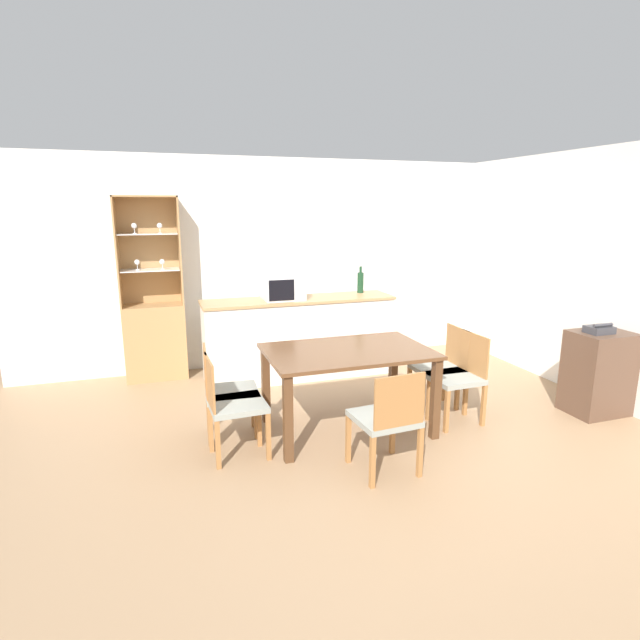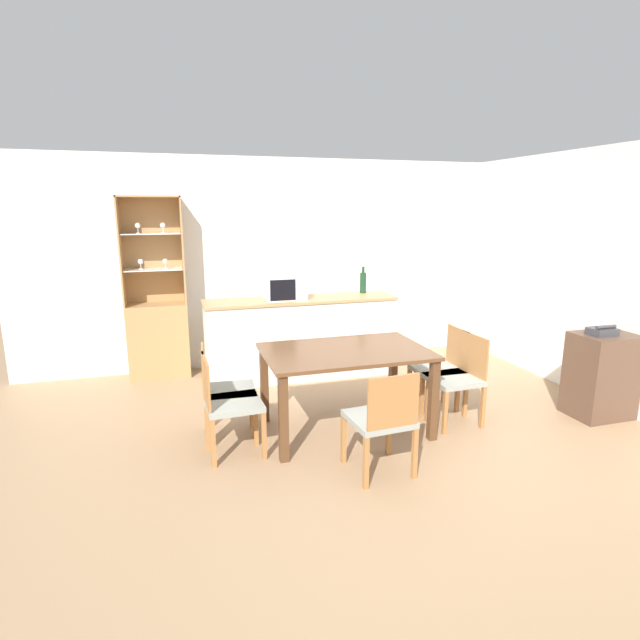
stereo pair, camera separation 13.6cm
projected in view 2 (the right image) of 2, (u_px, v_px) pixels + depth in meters
The scene contains 15 objects.
ground_plane at pixel (378, 447), 4.17m from camera, with size 18.00×18.00×0.00m, color #A37F5B.
wall_back at pixel (299, 262), 6.35m from camera, with size 6.80×0.06×2.55m.
wall_right at pixel (612, 279), 4.90m from camera, with size 0.06×4.60×2.55m.
kitchen_counter at pixel (301, 337), 5.84m from camera, with size 2.22×0.54×0.94m.
display_cabinet at pixel (158, 326), 5.81m from camera, with size 0.68×0.36×2.08m.
dining_table at pixel (345, 362), 4.37m from camera, with size 1.42×0.92×0.75m.
dining_chair_head_near at pixel (382, 420), 3.67m from camera, with size 0.46×0.46×0.82m.
dining_chair_side_left_far at pixel (224, 391), 4.25m from camera, with size 0.46×0.46×0.82m.
dining_chair_side_right_near at pixel (457, 378), 4.58m from camera, with size 0.45×0.45×0.82m.
dining_chair_side_left_near at pixel (228, 403), 3.99m from camera, with size 0.45×0.45×0.82m.
dining_chair_side_right_far at pixel (442, 369), 4.83m from camera, with size 0.44×0.44×0.82m.
microwave at pixel (285, 287), 5.66m from camera, with size 0.45×0.37×0.27m.
wine_bottle at pixel (363, 282), 6.07m from camera, with size 0.08×0.08×0.32m.
side_cabinet at pixel (601, 375), 4.73m from camera, with size 0.54×0.42×0.81m.
telephone at pixel (602, 331), 4.60m from camera, with size 0.24×0.17×0.10m.
Camera 2 is at (-1.58, -3.53, 1.96)m, focal length 28.00 mm.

